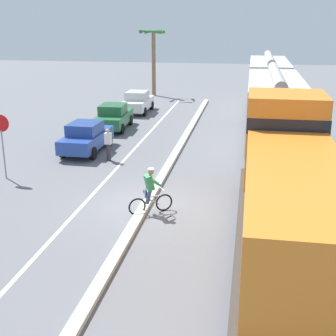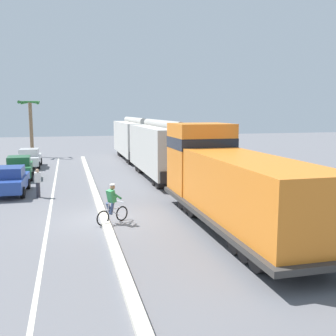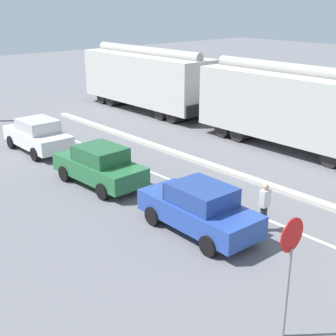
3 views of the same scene
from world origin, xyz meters
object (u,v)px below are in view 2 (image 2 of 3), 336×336
at_px(locomotive, 228,183).
at_px(hopper_car_lead, 161,150).
at_px(parked_car_blue, 10,180).
at_px(parked_car_green, 19,167).
at_px(pedestrian_by_cars, 38,183).
at_px(parked_car_white, 30,158).
at_px(hopper_car_middle, 134,139).
at_px(palm_tree_near, 30,116).
at_px(cyclist, 112,205).

distance_m(locomotive, hopper_car_lead, 12.16).
height_order(hopper_car_lead, parked_car_blue, hopper_car_lead).
distance_m(parked_car_green, pedestrian_by_cars, 7.02).
relative_size(locomotive, hopper_car_lead, 1.10).
distance_m(parked_car_blue, parked_car_white, 11.23).
bearing_deg(hopper_car_middle, palm_tree_near, 154.49).
height_order(parked_car_blue, parked_car_white, same).
bearing_deg(parked_car_white, parked_car_green, -92.01).
relative_size(hopper_car_lead, palm_tree_near, 1.77).
bearing_deg(cyclist, hopper_car_middle, 78.03).
xyz_separation_m(hopper_car_middle, cyclist, (-4.73, -22.30, -1.26)).
distance_m(parked_car_blue, palm_tree_near, 19.94).
relative_size(hopper_car_middle, palm_tree_near, 1.77).
bearing_deg(palm_tree_near, cyclist, -78.68).
distance_m(hopper_car_middle, pedestrian_by_cars, 18.10).
relative_size(parked_car_white, palm_tree_near, 0.70).
bearing_deg(pedestrian_by_cars, parked_car_white, 96.87).
relative_size(parked_car_green, pedestrian_by_cars, 2.64).
bearing_deg(parked_car_green, palm_tree_near, 91.09).
bearing_deg(cyclist, parked_car_blue, 123.98).
bearing_deg(parked_car_blue, hopper_car_middle, 56.49).
height_order(cyclist, pedestrian_by_cars, cyclist).
distance_m(hopper_car_lead, palm_tree_near, 19.46).
height_order(hopper_car_middle, cyclist, hopper_car_middle).
distance_m(hopper_car_middle, parked_car_blue, 17.78).
distance_m(parked_car_white, palm_tree_near, 9.11).
height_order(parked_car_blue, pedestrian_by_cars, same).
bearing_deg(hopper_car_lead, cyclist, -113.84).
relative_size(hopper_car_lead, parked_car_green, 2.48).
relative_size(hopper_car_middle, parked_car_blue, 2.50).
relative_size(hopper_car_lead, parked_car_blue, 2.50).
distance_m(cyclist, palm_tree_near, 27.90).
bearing_deg(palm_tree_near, hopper_car_lead, -58.29).
distance_m(locomotive, palm_tree_near, 30.46).
bearing_deg(hopper_car_middle, cyclist, -101.97).
bearing_deg(pedestrian_by_cars, locomotive, -43.11).
xyz_separation_m(hopper_car_middle, pedestrian_by_cars, (-8.18, -16.10, -1.23)).
distance_m(cyclist, pedestrian_by_cars, 7.09).
bearing_deg(cyclist, palm_tree_near, 101.32).
height_order(hopper_car_middle, parked_car_green, hopper_car_middle).
bearing_deg(pedestrian_by_cars, parked_car_blue, 140.73).
distance_m(parked_car_blue, parked_car_green, 5.50).
relative_size(cyclist, palm_tree_near, 0.29).
bearing_deg(parked_car_green, hopper_car_middle, 43.19).
height_order(parked_car_blue, cyclist, cyclist).
bearing_deg(parked_car_blue, parked_car_green, 91.09).
bearing_deg(parked_car_green, parked_car_white, 87.99).
xyz_separation_m(hopper_car_lead, pedestrian_by_cars, (-8.18, -4.50, -1.23)).
xyz_separation_m(parked_car_blue, pedestrian_by_cars, (1.61, -1.32, 0.03)).
height_order(locomotive, parked_car_blue, locomotive).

